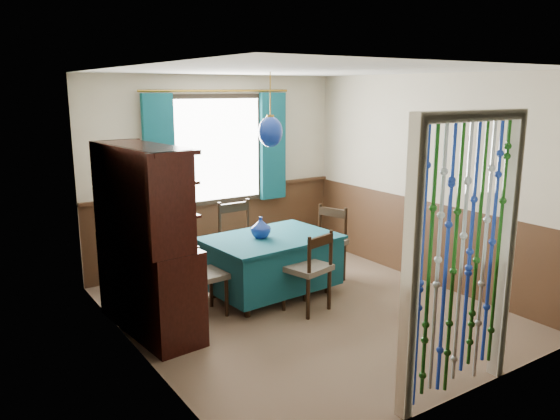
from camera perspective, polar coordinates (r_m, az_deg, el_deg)
floor at (r=5.95m, az=2.65°, el=-10.46°), size 4.00×4.00×0.00m
ceiling at (r=5.48m, az=2.92°, el=14.38°), size 4.00×4.00×0.00m
wall_back at (r=7.26m, az=-6.65°, el=3.96°), size 3.60×0.00×3.60m
wall_front at (r=4.19m, az=19.26°, el=-3.02°), size 3.60×0.00×3.60m
wall_left at (r=4.76m, az=-14.95°, el=-0.92°), size 0.00×4.00×4.00m
wall_right at (r=6.79m, az=15.12°, el=3.02°), size 0.00×4.00×4.00m
wainscot_back at (r=7.40m, az=-6.45°, el=-1.80°), size 3.60×0.00×3.60m
wainscot_front at (r=4.45m, az=18.40°, el=-12.34°), size 3.60×0.00×3.60m
wainscot_left at (r=4.99m, az=-14.30°, el=-9.31°), size 0.00×4.00×4.00m
wainscot_right at (r=6.94m, az=14.68°, el=-3.11°), size 0.00×4.00×4.00m
window at (r=7.18m, az=-6.52°, el=6.28°), size 1.32×0.12×1.42m
doorway at (r=4.28m, az=18.43°, el=-5.44°), size 1.16×0.12×2.18m
dining_table at (r=6.24m, az=-0.96°, el=-5.35°), size 1.52×1.10×0.69m
chair_near at (r=5.79m, az=3.04°, el=-6.15°), size 0.52×0.51×0.88m
chair_far at (r=6.74m, az=-4.10°, el=-3.05°), size 0.49×0.47×0.97m
chair_left at (r=5.73m, az=-8.05°, el=-6.83°), size 0.41×0.42×0.81m
chair_right at (r=6.71m, az=4.74°, el=-3.39°), size 0.55×0.56×0.92m
sideboard at (r=5.46m, az=-13.68°, el=-5.96°), size 0.61×1.43×1.82m
pendant_lamp at (r=5.95m, az=-1.01°, el=8.20°), size 0.27×0.27×0.79m
vase_table at (r=6.09m, az=-2.03°, el=-1.91°), size 0.27×0.27×0.22m
bowl_shelf at (r=5.09m, az=-12.47°, el=0.30°), size 0.30×0.30×0.06m
vase_sideboard at (r=5.70m, az=-14.57°, el=-1.29°), size 0.19×0.19×0.18m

